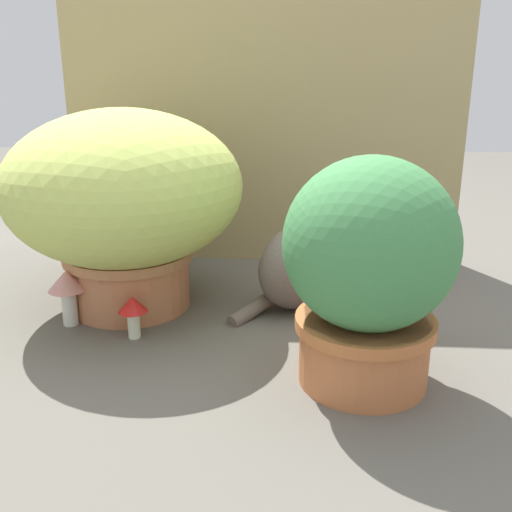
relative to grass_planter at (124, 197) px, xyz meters
The scene contains 7 objects.
ground_plane 0.41m from the grass_planter, 36.35° to the right, with size 6.00×6.00×0.00m, color #5C5850.
cardboard_backdrop 0.56m from the grass_planter, 52.13° to the left, with size 1.21×0.03×0.96m, color tan.
grass_planter is the anchor object (origin of this frame).
leafy_planter 0.67m from the grass_planter, 31.56° to the right, with size 0.33×0.33×0.45m.
cat 0.48m from the grass_planter, ahead, with size 0.33×0.32×0.32m.
mushroom_ornament_pink 0.26m from the grass_planter, 132.79° to the right, with size 0.09×0.09×0.14m.
mushroom_ornament_red 0.29m from the grass_planter, 72.94° to the right, with size 0.07×0.07×0.10m.
Camera 1 is at (0.20, -1.26, 0.62)m, focal length 41.96 mm.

